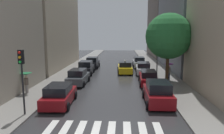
# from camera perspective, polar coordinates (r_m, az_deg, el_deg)

# --- Properties ---
(ground_plane) EXTENTS (28.00, 72.00, 0.04)m
(ground_plane) POSITION_cam_1_polar(r_m,az_deg,el_deg) (34.40, 1.05, -0.15)
(ground_plane) COLOR #313133
(sidewalk_left) EXTENTS (3.00, 72.00, 0.15)m
(sidewalk_left) POSITION_cam_1_polar(r_m,az_deg,el_deg) (35.19, -9.59, 0.09)
(sidewalk_left) COLOR gray
(sidewalk_left) RESTS_ON ground
(sidewalk_right) EXTENTS (3.00, 72.00, 0.15)m
(sidewalk_right) POSITION_cam_1_polar(r_m,az_deg,el_deg) (34.80, 11.81, -0.08)
(sidewalk_right) COLOR gray
(sidewalk_right) RESTS_ON ground
(crosswalk_stripes) EXTENTS (6.75, 2.20, 0.01)m
(crosswalk_stripes) POSITION_cam_1_polar(r_m,az_deg,el_deg) (12.67, -2.25, -16.51)
(crosswalk_stripes) COLOR silver
(crosswalk_stripes) RESTS_ON ground
(building_right_mid) EXTENTS (6.00, 17.38, 11.99)m
(building_right_mid) POSITION_cam_1_polar(r_m,az_deg,el_deg) (35.06, 19.60, 9.37)
(building_right_mid) COLOR slate
(building_right_mid) RESTS_ON ground
(building_right_far) EXTENTS (6.00, 17.41, 15.33)m
(building_right_far) POSITION_cam_1_polar(r_m,az_deg,el_deg) (52.54, 14.01, 11.17)
(building_right_far) COLOR #564C47
(building_right_far) RESTS_ON ground
(parked_car_left_nearest) EXTENTS (2.23, 4.40, 1.61)m
(parked_car_left_nearest) POSITION_cam_1_polar(r_m,az_deg,el_deg) (16.90, -14.16, -7.44)
(parked_car_left_nearest) COLOR maroon
(parked_car_left_nearest) RESTS_ON ground
(parked_car_left_second) EXTENTS (2.12, 4.27, 1.66)m
(parked_car_left_second) POSITION_cam_1_polar(r_m,az_deg,el_deg) (23.27, -9.19, -2.72)
(parked_car_left_second) COLOR #474C51
(parked_car_left_second) RESTS_ON ground
(parked_car_left_third) EXTENTS (2.05, 4.26, 1.82)m
(parked_car_left_third) POSITION_cam_1_polar(r_m,az_deg,el_deg) (28.82, -7.09, -0.28)
(parked_car_left_third) COLOR black
(parked_car_left_third) RESTS_ON ground
(parked_car_left_fourth) EXTENTS (2.07, 4.09, 1.77)m
(parked_car_left_fourth) POSITION_cam_1_polar(r_m,az_deg,el_deg) (33.96, -5.32, 1.12)
(parked_car_left_fourth) COLOR black
(parked_car_left_fourth) RESTS_ON ground
(parked_car_right_nearest) EXTENTS (2.13, 4.41, 1.80)m
(parked_car_right_nearest) POSITION_cam_1_polar(r_m,az_deg,el_deg) (17.01, 12.36, -6.99)
(parked_car_right_nearest) COLOR maroon
(parked_car_right_nearest) RESTS_ON ground
(parked_car_right_second) EXTENTS (2.12, 4.84, 1.53)m
(parked_car_right_second) POSITION_cam_1_polar(r_m,az_deg,el_deg) (23.28, 9.80, -2.86)
(parked_car_right_second) COLOR maroon
(parked_car_right_second) RESTS_ON ground
(parked_car_right_third) EXTENTS (2.26, 4.78, 1.58)m
(parked_car_right_third) POSITION_cam_1_polar(r_m,az_deg,el_deg) (29.35, 8.50, -0.33)
(parked_car_right_third) COLOR silver
(parked_car_right_third) RESTS_ON ground
(parked_car_right_fourth) EXTENTS (2.05, 4.33, 1.71)m
(parked_car_right_fourth) POSITION_cam_1_polar(r_m,az_deg,el_deg) (34.82, 7.33, 1.25)
(parked_car_right_fourth) COLOR #B2B7BF
(parked_car_right_fourth) RESTS_ON ground
(taxi_midroad) EXTENTS (2.20, 4.45, 1.81)m
(taxi_midroad) POSITION_cam_1_polar(r_m,az_deg,el_deg) (29.58, 3.55, -0.14)
(taxi_midroad) COLOR yellow
(taxi_midroad) RESTS_ON ground
(pedestrian_foreground) EXTENTS (1.07, 1.07, 1.89)m
(pedestrian_foreground) POSITION_cam_1_polar(r_m,az_deg,el_deg) (25.11, 15.25, -0.24)
(pedestrian_foreground) COLOR navy
(pedestrian_foreground) RESTS_ON sidewalk_right
(pedestrian_near_tree) EXTENTS (1.04, 1.04, 1.85)m
(pedestrian_near_tree) POSITION_cam_1_polar(r_m,az_deg,el_deg) (20.38, -22.32, -2.83)
(pedestrian_near_tree) COLOR gray
(pedestrian_near_tree) RESTS_ON sidewalk_left
(street_tree_right) EXTENTS (5.02, 5.02, 7.57)m
(street_tree_right) POSITION_cam_1_polar(r_m,az_deg,el_deg) (23.92, 15.12, 8.08)
(street_tree_right) COLOR #513823
(street_tree_right) RESTS_ON sidewalk_right
(traffic_light_left_corner) EXTENTS (0.30, 0.42, 4.30)m
(traffic_light_left_corner) POSITION_cam_1_polar(r_m,az_deg,el_deg) (14.71, -23.39, -0.25)
(traffic_light_left_corner) COLOR black
(traffic_light_left_corner) RESTS_ON sidewalk_left
(lamp_post_right) EXTENTS (0.60, 0.28, 7.42)m
(lamp_post_right) POSITION_cam_1_polar(r_m,az_deg,el_deg) (27.46, 12.35, 6.58)
(lamp_post_right) COLOR #595B60
(lamp_post_right) RESTS_ON sidewalk_right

